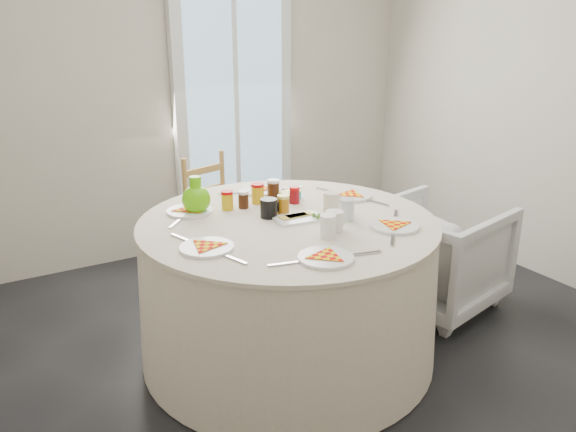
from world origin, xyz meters
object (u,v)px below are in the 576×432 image
green_pitcher (196,197)px  armchair (437,248)px  wooden_chair (220,214)px  table (288,290)px

green_pitcher → armchair: bearing=4.7°
green_pitcher → wooden_chair: bearing=76.3°
table → green_pitcher: bearing=136.9°
table → wooden_chair: wooden_chair is taller
wooden_chair → green_pitcher: bearing=-138.5°
wooden_chair → green_pitcher: green_pitcher is taller
table → green_pitcher: 0.71m
table → armchair: (1.11, 0.00, 0.02)m
armchair → green_pitcher: green_pitcher is taller
table → wooden_chair: bearing=85.1°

